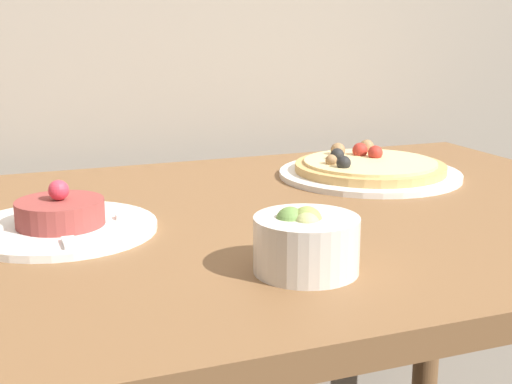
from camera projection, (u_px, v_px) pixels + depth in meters
name	position (u px, v px, depth m)	size (l,w,h in m)	color
dining_table	(253.00, 285.00, 1.06)	(1.27, 0.84, 0.79)	brown
pizza_plate	(369.00, 169.00, 1.28)	(0.33, 0.33, 0.05)	white
tartare_plate	(61.00, 221.00, 0.95)	(0.26, 0.26, 0.07)	white
small_bowl	(306.00, 242.00, 0.80)	(0.12, 0.12, 0.08)	silver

